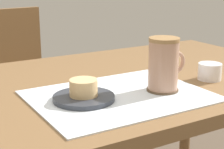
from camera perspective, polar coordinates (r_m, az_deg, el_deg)
name	(u,v)px	position (r m, az deg, el deg)	size (l,w,h in m)	color
dining_table	(113,103)	(1.15, 0.18, -4.37)	(1.30, 0.74, 0.72)	brown
wooden_chair	(15,93)	(1.80, -14.62, -2.79)	(0.46, 0.46, 0.86)	brown
placemat	(120,96)	(0.98, 1.20, -3.26)	(0.45, 0.34, 0.00)	white
pastry_plate	(84,98)	(0.94, -4.32, -3.56)	(0.16, 0.16, 0.01)	#333842
pastry	(84,88)	(0.93, -4.35, -2.00)	(0.07, 0.07, 0.04)	#E5BC7F
coffee_coaster	(162,90)	(1.02, 7.69, -2.28)	(0.09, 0.09, 0.01)	brown
coffee_mug	(164,64)	(1.00, 7.93, 1.67)	(0.11, 0.08, 0.14)	tan
sugar_bowl	(210,71)	(1.16, 14.67, 0.45)	(0.07, 0.07, 0.05)	white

